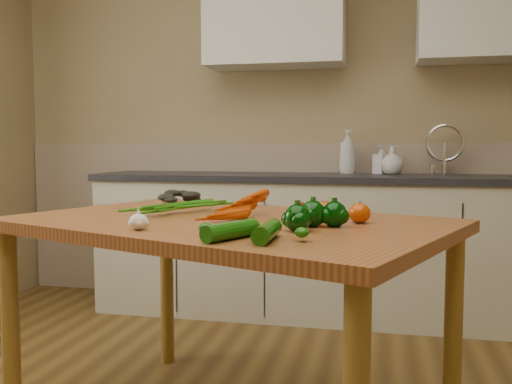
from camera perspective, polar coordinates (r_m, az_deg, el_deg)
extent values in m
cube|color=#9F8A5F|center=(3.97, 3.84, 7.79)|extent=(4.00, 0.02, 2.60)
cube|color=tan|center=(3.98, 3.73, -3.04)|extent=(3.98, 0.03, 1.10)
cube|color=#BDB99E|center=(3.68, 6.10, -5.57)|extent=(2.80, 0.60, 0.86)
cube|color=#2B2B30|center=(3.63, 6.16, 1.44)|extent=(2.84, 0.64, 0.04)
cube|color=#99999E|center=(3.63, 18.55, 0.60)|extent=(0.55, 0.42, 0.10)
cylinder|color=silver|center=(3.80, 18.33, 3.49)|extent=(0.02, 0.02, 0.24)
cube|color=silver|center=(3.90, 1.92, 17.52)|extent=(0.90, 0.35, 0.70)
cube|color=silver|center=(3.88, 22.10, 17.26)|extent=(0.80, 0.35, 0.70)
cube|color=#A45D2F|center=(2.06, -2.87, -3.34)|extent=(1.77, 1.47, 0.04)
cylinder|color=olive|center=(2.37, -23.32, -12.73)|extent=(0.07, 0.07, 0.77)
cylinder|color=olive|center=(2.90, -8.91, -9.27)|extent=(0.07, 0.07, 0.77)
cylinder|color=olive|center=(2.24, 19.10, -13.70)|extent=(0.07, 0.07, 0.77)
imported|color=silver|center=(3.78, 9.12, 4.00)|extent=(0.16, 0.16, 0.28)
imported|color=silver|center=(3.78, 12.46, 3.21)|extent=(0.12, 0.12, 0.19)
imported|color=silver|center=(3.68, 13.48, 3.09)|extent=(0.17, 0.17, 0.18)
ellipsoid|color=white|center=(1.83, -11.67, -2.94)|extent=(0.06, 0.06, 0.05)
sphere|color=black|center=(1.87, 5.72, -2.19)|extent=(0.08, 0.08, 0.08)
sphere|color=black|center=(1.88, 7.84, -2.22)|extent=(0.08, 0.08, 0.08)
sphere|color=black|center=(1.76, 4.17, -2.61)|extent=(0.08, 0.08, 0.08)
ellipsoid|color=#7E1002|center=(2.07, 4.40, -1.86)|extent=(0.07, 0.07, 0.06)
ellipsoid|color=#BC3C04|center=(2.05, 7.01, -1.86)|extent=(0.07, 0.07, 0.07)
ellipsoid|color=#BC3C04|center=(1.98, 10.32, -2.09)|extent=(0.08, 0.08, 0.07)
cylinder|color=#114B08|center=(1.59, 1.12, -3.96)|extent=(0.05, 0.20, 0.05)
cylinder|color=#114B08|center=(1.61, -2.55, -3.87)|extent=(0.14, 0.20, 0.05)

